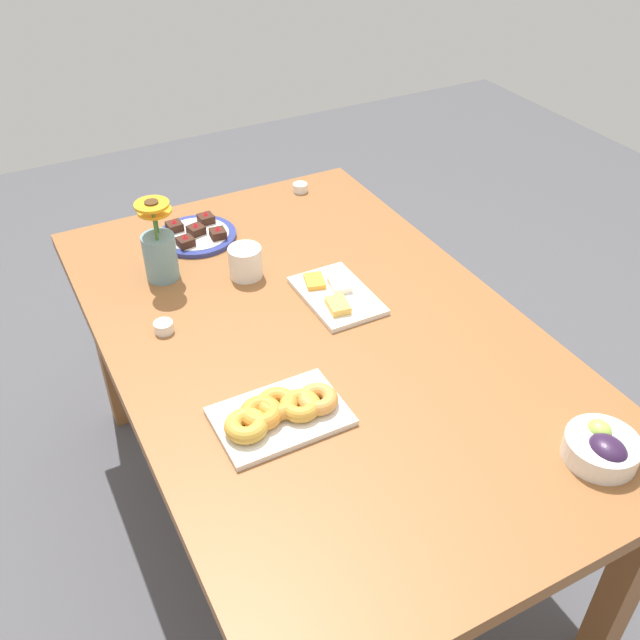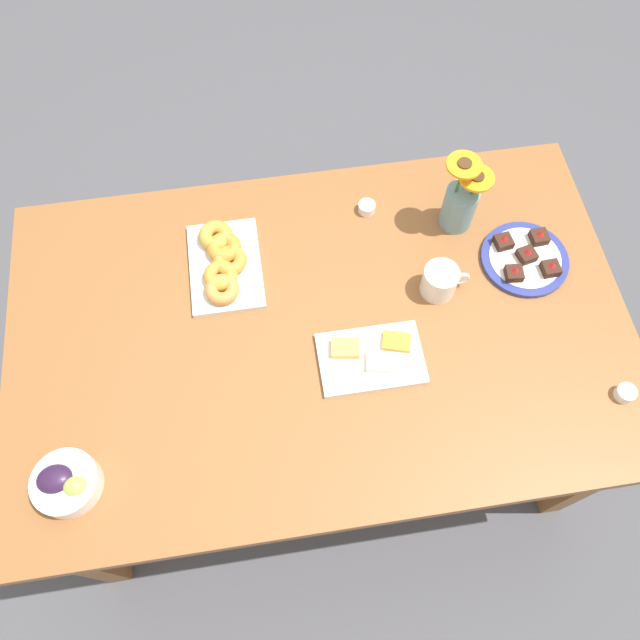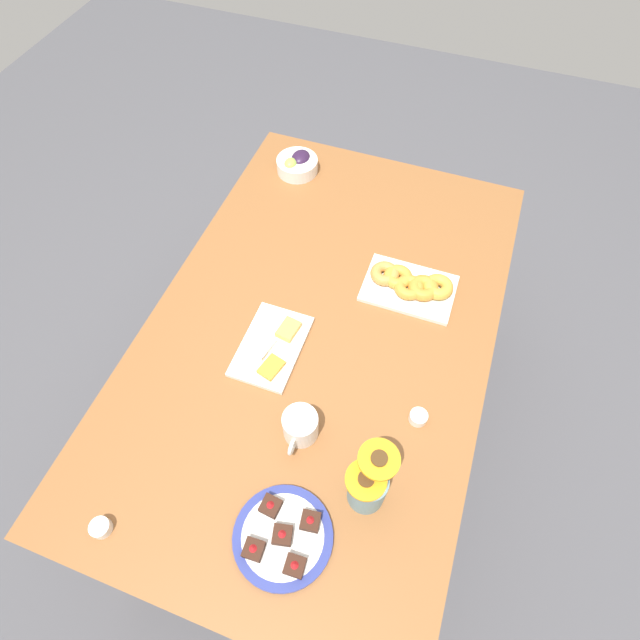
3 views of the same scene
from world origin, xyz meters
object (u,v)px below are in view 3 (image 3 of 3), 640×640
at_px(croissant_platter, 411,285).
at_px(jam_cup_honey, 101,528).
at_px(cheese_platter, 272,346).
at_px(jam_cup_berry, 418,417).
at_px(grape_bowl, 297,164).
at_px(coffee_mug, 300,426).
at_px(dessert_plate, 283,536).
at_px(dining_table, 320,342).
at_px(flower_vase, 368,486).

bearing_deg(croissant_platter, jam_cup_honey, -28.76).
xyz_separation_m(cheese_platter, jam_cup_berry, (0.07, 0.45, 0.00)).
bearing_deg(grape_bowl, jam_cup_berry, 38.89).
height_order(coffee_mug, cheese_platter, coffee_mug).
relative_size(jam_cup_berry, dessert_plate, 0.20).
height_order(dining_table, coffee_mug, coffee_mug).
xyz_separation_m(dining_table, dessert_plate, (0.58, 0.11, 0.10)).
height_order(coffee_mug, croissant_platter, coffee_mug).
bearing_deg(dining_table, cheese_platter, -43.35).
xyz_separation_m(cheese_platter, croissant_platter, (-0.34, 0.32, 0.01)).
distance_m(cheese_platter, flower_vase, 0.49).
height_order(croissant_platter, dessert_plate, dessert_plate).
xyz_separation_m(croissant_platter, flower_vase, (0.65, 0.05, 0.06)).
xyz_separation_m(dining_table, croissant_platter, (-0.23, 0.22, 0.11)).
distance_m(grape_bowl, jam_cup_berry, 1.04).
bearing_deg(flower_vase, coffee_mug, -115.39).
bearing_deg(jam_cup_berry, coffee_mug, -63.65).
bearing_deg(flower_vase, grape_bowl, -151.02).
relative_size(coffee_mug, jam_cup_berry, 2.64).
xyz_separation_m(jam_cup_honey, jam_cup_berry, (-0.52, 0.64, 0.00)).
relative_size(grape_bowl, croissant_platter, 0.52).
height_order(cheese_platter, dessert_plate, dessert_plate).
xyz_separation_m(coffee_mug, flower_vase, (0.10, 0.21, 0.04)).
distance_m(cheese_platter, dessert_plate, 0.51).
height_order(dessert_plate, flower_vase, flower_vase).
height_order(cheese_platter, jam_cup_honey, cheese_platter).
bearing_deg(dessert_plate, croissant_platter, 172.74).
bearing_deg(jam_cup_honey, grape_bowl, -179.23).
bearing_deg(jam_cup_berry, flower_vase, -17.40).
height_order(dining_table, croissant_platter, croissant_platter).
relative_size(coffee_mug, dessert_plate, 0.54).
bearing_deg(flower_vase, croissant_platter, -175.51).
relative_size(grape_bowl, jam_cup_honey, 3.15).
height_order(grape_bowl, croissant_platter, grape_bowl).
distance_m(coffee_mug, croissant_platter, 0.57).
distance_m(coffee_mug, grape_bowl, 1.02).
bearing_deg(flower_vase, cheese_platter, -129.53).
relative_size(dining_table, jam_cup_honey, 33.33).
height_order(dining_table, grape_bowl, grape_bowl).
bearing_deg(grape_bowl, coffee_mug, 21.51).
bearing_deg(croissant_platter, flower_vase, 4.49).
distance_m(jam_cup_honey, jam_cup_berry, 0.82).
bearing_deg(flower_vase, jam_cup_berry, 162.60).
height_order(croissant_platter, flower_vase, flower_vase).
bearing_deg(jam_cup_honey, dining_table, 157.31).
bearing_deg(jam_cup_berry, croissant_platter, -163.15).
xyz_separation_m(grape_bowl, croissant_platter, (0.40, 0.53, -0.01)).
bearing_deg(grape_bowl, dessert_plate, 19.53).
bearing_deg(coffee_mug, jam_cup_berry, 116.35).
relative_size(jam_cup_honey, jam_cup_berry, 1.00).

